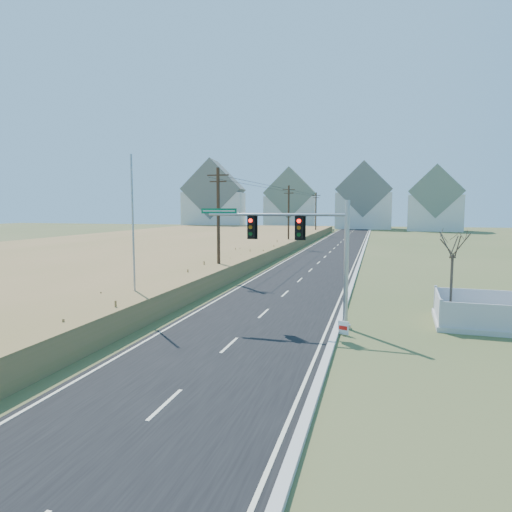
{
  "coord_description": "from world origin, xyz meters",
  "views": [
    {
      "loc": [
        5.88,
        -19.73,
        5.8
      ],
      "look_at": [
        0.04,
        2.22,
        3.4
      ],
      "focal_mm": 32.0,
      "sensor_mm": 36.0,
      "label": 1
    }
  ],
  "objects_px": {
    "bare_tree": "(453,243)",
    "flagpole": "(134,251)",
    "traffic_signal_mast": "(309,247)",
    "open_sign": "(343,328)",
    "fence_enclosure": "(503,321)"
  },
  "relations": [
    {
      "from": "bare_tree",
      "to": "traffic_signal_mast",
      "type": "bearing_deg",
      "value": -148.57
    },
    {
      "from": "open_sign",
      "to": "bare_tree",
      "type": "height_order",
      "value": "bare_tree"
    },
    {
      "from": "traffic_signal_mast",
      "to": "open_sign",
      "type": "height_order",
      "value": "traffic_signal_mast"
    },
    {
      "from": "bare_tree",
      "to": "flagpole",
      "type": "bearing_deg",
      "value": -165.33
    },
    {
      "from": "traffic_signal_mast",
      "to": "flagpole",
      "type": "xyz_separation_m",
      "value": [
        -9.55,
        0.01,
        -0.44
      ]
    },
    {
      "from": "flagpole",
      "to": "bare_tree",
      "type": "relative_size",
      "value": 1.77
    },
    {
      "from": "flagpole",
      "to": "traffic_signal_mast",
      "type": "bearing_deg",
      "value": -0.05
    },
    {
      "from": "fence_enclosure",
      "to": "bare_tree",
      "type": "distance_m",
      "value": 4.74
    },
    {
      "from": "open_sign",
      "to": "fence_enclosure",
      "type": "bearing_deg",
      "value": 45.01
    },
    {
      "from": "open_sign",
      "to": "flagpole",
      "type": "xyz_separation_m",
      "value": [
        -11.36,
        1.3,
        3.12
      ]
    },
    {
      "from": "traffic_signal_mast",
      "to": "flagpole",
      "type": "bearing_deg",
      "value": -177.61
    },
    {
      "from": "fence_enclosure",
      "to": "flagpole",
      "type": "height_order",
      "value": "flagpole"
    },
    {
      "from": "open_sign",
      "to": "bare_tree",
      "type": "distance_m",
      "value": 8.6
    },
    {
      "from": "fence_enclosure",
      "to": "bare_tree",
      "type": "relative_size",
      "value": 1.35
    },
    {
      "from": "traffic_signal_mast",
      "to": "fence_enclosure",
      "type": "height_order",
      "value": "traffic_signal_mast"
    }
  ]
}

